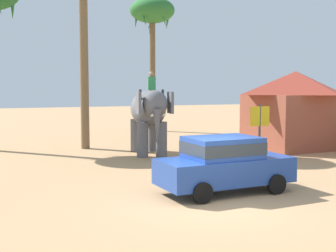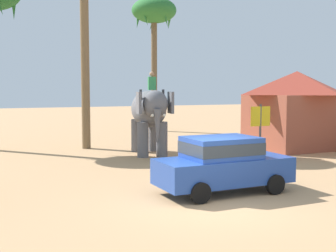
{
  "view_description": "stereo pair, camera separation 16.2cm",
  "coord_description": "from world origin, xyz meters",
  "px_view_note": "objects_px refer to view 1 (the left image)",
  "views": [
    {
      "loc": [
        -5.75,
        -10.42,
        3.19
      ],
      "look_at": [
        1.25,
        6.2,
        1.6
      ],
      "focal_mm": 47.47,
      "sensor_mm": 36.0,
      "label": 1
    },
    {
      "loc": [
        -5.6,
        -10.49,
        3.19
      ],
      "look_at": [
        1.25,
        6.2,
        1.6
      ],
      "focal_mm": 47.47,
      "sensor_mm": 36.0,
      "label": 2
    }
  ],
  "objects_px": {
    "signboard_yellow": "(260,120)",
    "elephant_with_mahout": "(149,113)",
    "car_sedan_foreground": "(224,162)",
    "roadside_hut": "(295,108)",
    "palm_tree_left_of_road": "(152,15)"
  },
  "relations": [
    {
      "from": "car_sedan_foreground",
      "to": "roadside_hut",
      "type": "bearing_deg",
      "value": 40.5
    },
    {
      "from": "palm_tree_left_of_road",
      "to": "roadside_hut",
      "type": "distance_m",
      "value": 13.49
    },
    {
      "from": "car_sedan_foreground",
      "to": "palm_tree_left_of_road",
      "type": "relative_size",
      "value": 0.44
    },
    {
      "from": "car_sedan_foreground",
      "to": "palm_tree_left_of_road",
      "type": "bearing_deg",
      "value": 75.57
    },
    {
      "from": "signboard_yellow",
      "to": "elephant_with_mahout",
      "type": "bearing_deg",
      "value": 152.47
    },
    {
      "from": "signboard_yellow",
      "to": "car_sedan_foreground",
      "type": "bearing_deg",
      "value": -132.47
    },
    {
      "from": "elephant_with_mahout",
      "to": "palm_tree_left_of_road",
      "type": "bearing_deg",
      "value": 68.31
    },
    {
      "from": "palm_tree_left_of_road",
      "to": "signboard_yellow",
      "type": "xyz_separation_m",
      "value": [
        0.31,
        -13.02,
        -6.61
      ]
    },
    {
      "from": "palm_tree_left_of_road",
      "to": "car_sedan_foreground",
      "type": "bearing_deg",
      "value": -104.43
    },
    {
      "from": "elephant_with_mahout",
      "to": "roadside_hut",
      "type": "bearing_deg",
      "value": -5.96
    },
    {
      "from": "car_sedan_foreground",
      "to": "signboard_yellow",
      "type": "xyz_separation_m",
      "value": [
        5.1,
        5.57,
        0.76
      ]
    },
    {
      "from": "car_sedan_foreground",
      "to": "signboard_yellow",
      "type": "relative_size",
      "value": 1.74
    },
    {
      "from": "elephant_with_mahout",
      "to": "palm_tree_left_of_road",
      "type": "height_order",
      "value": "palm_tree_left_of_road"
    },
    {
      "from": "elephant_with_mahout",
      "to": "signboard_yellow",
      "type": "relative_size",
      "value": 1.66
    },
    {
      "from": "car_sedan_foreground",
      "to": "elephant_with_mahout",
      "type": "xyz_separation_m",
      "value": [
        0.55,
        7.94,
        1.06
      ]
    }
  ]
}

